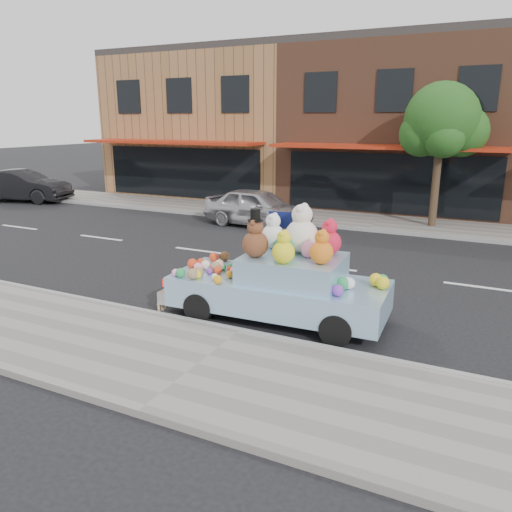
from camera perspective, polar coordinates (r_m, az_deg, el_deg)
The scene contains 11 objects.
ground at distance 13.84m, azimuth 7.84°, elevation -1.25°, with size 120.00×120.00×0.00m, color black.
near_sidewalk at distance 8.30m, azimuth -6.69°, elevation -12.46°, with size 60.00×3.00×0.12m, color gray.
far_sidewalk at distance 19.95m, azimuth 13.72°, elevation 3.75°, with size 60.00×3.00×0.12m, color gray.
near_kerb at distance 9.47m, azimuth -1.78°, elevation -8.69°, with size 60.00×0.12×0.13m, color gray.
far_kerb at distance 18.51m, azimuth 12.71°, elevation 2.94°, with size 60.00×0.12×0.13m, color gray.
storefront_left at distance 28.34m, azimuth -3.97°, elevation 14.75°, with size 10.00×9.80×7.30m.
storefront_mid at distance 24.95m, azimuth 17.07°, elevation 14.06°, with size 10.00×9.80×7.30m.
street_tree at distance 19.31m, azimuth 20.50°, elevation 13.74°, with size 3.00×2.70×5.22m.
car_silver at distance 18.88m, azimuth 0.21°, elevation 5.58°, with size 1.69×4.21×1.43m, color #B2B1B6.
car_dark at distance 27.28m, azimuth -25.21°, elevation 7.27°, with size 1.64×4.69×1.55m, color black.
art_car at distance 9.97m, azimuth 2.84°, elevation -2.73°, with size 4.56×1.94×2.33m.
Camera 1 is at (4.03, -12.65, 3.92)m, focal length 35.00 mm.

